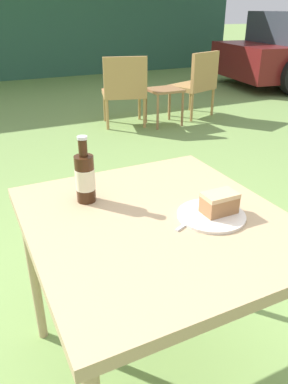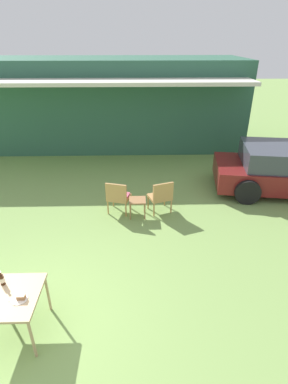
{
  "view_description": "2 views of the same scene",
  "coord_description": "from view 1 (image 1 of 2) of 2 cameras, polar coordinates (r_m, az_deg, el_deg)",
  "views": [
    {
      "loc": [
        -0.51,
        -0.94,
        1.37
      ],
      "look_at": [
        0.0,
        0.1,
        0.8
      ],
      "focal_mm": 35.0,
      "sensor_mm": 36.0,
      "label": 1
    },
    {
      "loc": [
        1.81,
        -3.1,
        3.99
      ],
      "look_at": [
        1.97,
        2.81,
        0.9
      ],
      "focal_mm": 28.0,
      "sensor_mm": 36.0,
      "label": 2
    }
  ],
  "objects": [
    {
      "name": "fork",
      "position": [
        1.23,
        7.56,
        -4.08
      ],
      "size": [
        0.18,
        0.08,
        0.01
      ],
      "color": "silver",
      "rests_on": "patio_table"
    },
    {
      "name": "wicker_chair_plain",
      "position": [
        5.32,
        8.11,
        16.4
      ],
      "size": [
        0.64,
        0.6,
        0.86
      ],
      "rotation": [
        0.0,
        0.0,
        3.48
      ],
      "color": "#B2844C",
      "rests_on": "ground_plane"
    },
    {
      "name": "ground_plane",
      "position": [
        1.74,
        1.6,
        -25.83
      ],
      "size": [
        60.0,
        60.0,
        0.0
      ],
      "primitive_type": "plane",
      "color": "#7A9E51"
    },
    {
      "name": "cake_on_plate",
      "position": [
        1.26,
        10.84,
        -2.5
      ],
      "size": [
        0.23,
        0.23,
        0.08
      ],
      "color": "silver",
      "rests_on": "patio_table"
    },
    {
      "name": "patio_table",
      "position": [
        1.27,
        1.98,
        -6.65
      ],
      "size": [
        0.83,
        0.89,
        0.75
      ],
      "color": "tan",
      "rests_on": "ground_plane"
    },
    {
      "name": "cola_bottle_near",
      "position": [
        1.32,
        -8.97,
        2.25
      ],
      "size": [
        0.07,
        0.07,
        0.24
      ],
      "color": "#381E0F",
      "rests_on": "patio_table"
    },
    {
      "name": "wicker_chair_cushioned",
      "position": [
        4.83,
        -3.04,
        15.55
      ],
      "size": [
        0.63,
        0.58,
        0.86
      ],
      "rotation": [
        0.0,
        0.0,
        2.87
      ],
      "color": "#B2844C",
      "rests_on": "ground_plane"
    },
    {
      "name": "garden_side_table",
      "position": [
        4.9,
        3.1,
        14.62
      ],
      "size": [
        0.4,
        0.38,
        0.46
      ],
      "color": "#996B42",
      "rests_on": "ground_plane"
    }
  ]
}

